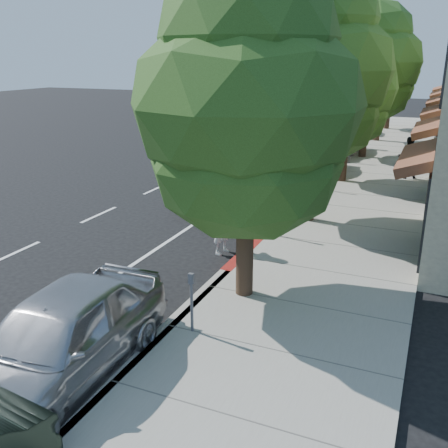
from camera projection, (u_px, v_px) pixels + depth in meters
The scene contains 18 objects.
ground at pixel (240, 262), 13.78m from camera, with size 120.00×120.00×0.00m, color black.
sidewalk at pixel (367, 196), 19.86m from camera, with size 4.60×56.00×0.15m, color gray.
curb at pixel (310, 191), 20.72m from camera, with size 0.30×56.00×0.15m, color #9E998E.
curb_red_segment at pixel (252, 247), 14.63m from camera, with size 0.32×4.00×0.15m, color maroon.
street_tree_0 at pixel (247, 110), 10.31m from camera, with size 4.89×4.89×7.22m.
street_tree_1 at pixel (316, 73), 15.36m from camera, with size 4.82×4.82×7.90m.
street_tree_2 at pixel (348, 90), 20.85m from camera, with size 4.13×4.13×6.57m.
street_tree_3 at pixel (370, 64), 25.77m from camera, with size 5.34×5.34×8.17m.
street_tree_4 at pixel (384, 62), 30.97m from camera, with size 3.92×3.92×7.84m.
street_tree_5 at pixel (392, 73), 36.47m from camera, with size 4.10×4.10×6.76m.
cyclist at pixel (222, 222), 14.10m from camera, with size 0.70×0.46×1.91m, color white.
bicycle at pixel (236, 219), 15.80m from camera, with size 0.65×1.85×0.97m, color navy.
silver_suv at pixel (246, 175), 19.71m from camera, with size 3.06×6.64×1.84m, color #9A9A9E.
dark_sedan at pixel (308, 158), 23.52m from camera, with size 1.69×4.84×1.60m, color black.
white_pickup at pixel (338, 143), 27.85m from camera, with size 2.13×5.23×1.52m, color white.
dark_suv_far at pixel (355, 123), 35.01m from camera, with size 2.07×5.14×1.75m, color black.
near_car_a at pixel (59, 338), 8.51m from camera, with size 1.97×4.90×1.67m, color #B1B0B6.
pedestrian at pixel (408, 157), 22.27m from camera, with size 0.90×0.70×1.86m, color black.
Camera 1 is at (4.62, -11.85, 5.42)m, focal length 40.00 mm.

